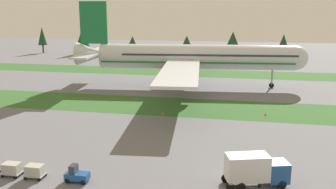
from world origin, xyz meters
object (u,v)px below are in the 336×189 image
at_px(baggage_tug, 77,175).
at_px(taxiway_marker_0, 162,113).
at_px(catering_truck, 255,169).
at_px(ground_crew_marshaller, 260,179).
at_px(airliner, 190,57).
at_px(taxiway_marker_1, 265,114).
at_px(cargo_dolly_second, 12,168).
at_px(cargo_dolly_lead, 35,170).

distance_m(baggage_tug, taxiway_marker_0, 28.62).
distance_m(catering_truck, ground_crew_marshaller, 1.17).
xyz_separation_m(airliner, ground_crew_marshaller, (14.91, -51.94, -6.50)).
distance_m(baggage_tug, catering_truck, 19.60).
bearing_deg(baggage_tug, taxiway_marker_1, 144.23).
xyz_separation_m(baggage_tug, taxiway_marker_1, (22.16, 31.24, -0.56)).
bearing_deg(baggage_tug, ground_crew_marshaller, 97.02).
relative_size(airliner, catering_truck, 9.60).
bearing_deg(cargo_dolly_second, ground_crew_marshaller, 95.03).
relative_size(baggage_tug, taxiway_marker_1, 5.19).
xyz_separation_m(airliner, catering_truck, (14.40, -51.61, -5.49)).
height_order(cargo_dolly_second, taxiway_marker_0, cargo_dolly_second).
relative_size(cargo_dolly_lead, taxiway_marker_1, 4.39).
distance_m(airliner, cargo_dolly_second, 56.46).
distance_m(cargo_dolly_lead, catering_truck, 24.57).
bearing_deg(baggage_tug, airliner, 174.41).
distance_m(cargo_dolly_lead, cargo_dolly_second, 2.90).
height_order(airliner, cargo_dolly_lead, airliner).
distance_m(cargo_dolly_lead, taxiway_marker_1, 41.45).
bearing_deg(airliner, baggage_tug, -11.12).
relative_size(airliner, baggage_tug, 26.93).
bearing_deg(cargo_dolly_lead, ground_crew_marshaller, 95.61).
xyz_separation_m(ground_crew_marshaller, taxiway_marker_1, (2.31, 28.65, -0.69)).
bearing_deg(taxiway_marker_0, airliner, 87.19).
bearing_deg(ground_crew_marshaller, cargo_dolly_lead, 142.99).
height_order(catering_truck, taxiway_marker_1, catering_truck).
distance_m(ground_crew_marshaller, taxiway_marker_1, 28.75).
bearing_deg(taxiway_marker_1, cargo_dolly_second, -133.87).
xyz_separation_m(cargo_dolly_lead, ground_crew_marshaller, (24.87, 2.63, 0.03)).
relative_size(cargo_dolly_lead, catering_truck, 0.30).
height_order(cargo_dolly_lead, taxiway_marker_0, cargo_dolly_lead).
bearing_deg(catering_truck, cargo_dolly_lead, -100.14).
xyz_separation_m(catering_truck, ground_crew_marshaller, (0.51, -0.33, -1.01)).
relative_size(cargo_dolly_second, ground_crew_marshaller, 1.27).
bearing_deg(airliner, taxiway_marker_0, -8.76).
bearing_deg(cargo_dolly_second, baggage_tug, 90.00).
relative_size(airliner, cargo_dolly_second, 31.79).
distance_m(baggage_tug, ground_crew_marshaller, 20.02).
relative_size(baggage_tug, cargo_dolly_lead, 1.18).
relative_size(cargo_dolly_second, taxiway_marker_0, 4.08).
xyz_separation_m(baggage_tug, cargo_dolly_lead, (-5.02, -0.04, 0.10)).
bearing_deg(airliner, ground_crew_marshaller, 10.07).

